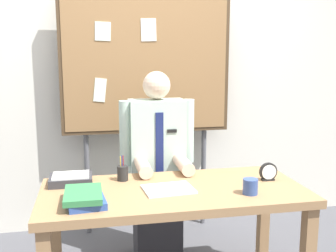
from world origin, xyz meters
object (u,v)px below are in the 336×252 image
Objects in this scene: open_notebook at (168,189)px; desk_clock at (268,172)px; desk at (174,204)px; pen_holder at (123,173)px; person at (157,174)px; coffee_mug at (250,186)px; book_stack at (85,197)px; paper_tray at (71,179)px; bulletin_board at (147,66)px.

open_notebook is 0.66m from desk_clock.
pen_holder is at bearing 142.38° from desk.
open_notebook is (-0.04, -0.61, 0.09)m from person.
desk_clock is at bearing 45.56° from coffee_mug.
book_stack is at bearing -123.16° from pen_holder.
desk_clock is at bearing -8.44° from paper_tray.
book_stack is 2.73× the size of desk_clock.
coffee_mug reaches higher than open_notebook.
person reaches higher than desk.
paper_tray is at bearing 171.56° from desk_clock.
bulletin_board reaches higher than book_stack.
paper_tray is (-0.61, -0.86, -0.67)m from bulletin_board.
person reaches higher than pen_holder.
desk is 0.11m from open_notebook.
pen_holder is 0.32m from paper_tray.
book_stack reaches higher than open_notebook.
book_stack is 1.08× the size of open_notebook.
desk_clock is 0.45× the size of paper_tray.
desk is 6.06× the size of paper_tray.
paper_tray is at bearing 103.11° from book_stack.
paper_tray is (-0.08, 0.36, -0.01)m from book_stack.
bulletin_board is 1.48m from coffee_mug.
pen_holder reaches higher than desk.
open_notebook reaches higher than desk.
person is 15.77× the size of coffee_mug.
coffee_mug is (0.41, -0.18, 0.14)m from desk.
coffee_mug is 0.80m from pen_holder.
book_stack is (-0.52, -0.14, 0.13)m from desk.
paper_tray is at bearing -179.88° from pen_holder.
desk_clock reaches higher than open_notebook.
bulletin_board is at bearing 54.83° from paper_tray.
book_stack is (-0.52, -0.73, 0.12)m from person.
bulletin_board reaches higher than desk.
person is at bearing 86.47° from open_notebook.
coffee_mug is at bearing -29.75° from pen_holder.
person is 4.48× the size of book_stack.
pen_holder is at bearing -108.38° from bulletin_board.
open_notebook is (-0.04, -0.02, 0.10)m from desk.
desk_clock is 1.24m from paper_tray.
book_stack is at bearing 177.78° from coffee_mug.
pen_holder is at bearing 0.12° from paper_tray.
book_stack is at bearing -164.86° from desk.
desk is 0.39m from pen_holder.
desk is 13.61× the size of desk_clock.
desk is 17.56× the size of coffee_mug.
pen_holder is at bearing 168.60° from desk_clock.
paper_tray is (-0.61, 0.22, 0.12)m from desk.
bulletin_board is (-0.00, 0.49, 0.78)m from person.
bulletin_board is (-0.00, 1.08, 0.80)m from desk.
coffee_mug is (-0.21, -0.22, -0.01)m from desk_clock.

